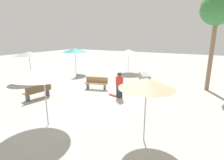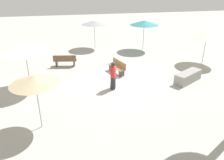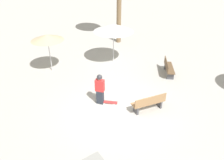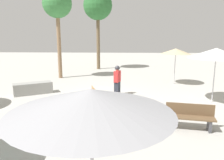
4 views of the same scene
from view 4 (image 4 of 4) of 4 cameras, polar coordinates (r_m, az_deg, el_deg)
The scene contains 11 objects.
ground_plane at distance 11.10m, azimuth -2.03°, elevation -4.86°, with size 60.00×60.00×0.00m, color #B2AFA8.
skater_main at distance 11.55m, azimuth 1.39°, elevation 0.18°, with size 0.48×0.38×1.59m.
skateboard at distance 11.31m, azimuth 1.02°, elevation -4.23°, with size 0.82×0.38×0.07m.
concrete_ledge at distance 12.65m, azimuth -19.92°, elevation -2.05°, with size 1.54×2.06×0.62m.
bench_near at distance 7.96m, azimuth 19.68°, elevation -9.04°, with size 0.71×1.65×0.85m.
bench_far at distance 9.55m, azimuth -3.55°, elevation -4.94°, with size 1.66×0.90×0.85m.
shade_umbrella_tan at distance 14.61m, azimuth 16.31°, elevation 7.23°, with size 1.90×1.90×2.32m.
shade_umbrella_white at distance 11.14m, azimuth 25.60°, elevation 6.35°, with size 2.53×2.53×2.57m.
shade_umbrella_grey at distance 2.98m, azimuth -5.54°, elevation -5.48°, with size 2.29×2.29×2.43m.
palm_tree_left at distance 16.76m, azimuth -14.12°, elevation 18.47°, with size 2.07×2.07×6.40m.
palm_tree_center_right at distance 20.85m, azimuth -3.74°, elevation 18.63°, with size 2.62×2.62×7.11m.
Camera 4 is at (10.61, 0.87, 3.13)m, focal length 35.00 mm.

